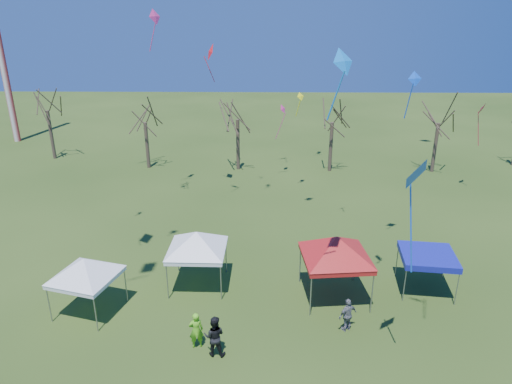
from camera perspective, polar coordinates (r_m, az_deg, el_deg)
ground at (r=20.67m, az=0.71°, el=-18.83°), size 140.00×140.00×0.00m
tree_0 at (r=48.49m, az=-24.95°, el=11.20°), size 3.83×3.83×8.44m
tree_1 at (r=42.57m, az=-13.87°, el=10.43°), size 3.42×3.42×7.54m
tree_2 at (r=40.89m, az=-2.35°, el=11.31°), size 3.71×3.71×8.18m
tree_3 at (r=40.96m, az=9.65°, el=10.75°), size 3.59×3.59×7.91m
tree_4 at (r=43.27m, az=22.15°, el=10.03°), size 3.58×3.58×7.89m
tent_white_west at (r=22.71m, az=-20.72°, el=-8.22°), size 3.60×3.60×3.30m
tent_white_mid at (r=23.41m, az=-7.46°, el=-5.41°), size 4.05×4.05×3.57m
tent_red at (r=22.42m, az=10.06°, el=-6.03°), size 4.42×4.42×3.91m
tent_blue at (r=24.84m, az=20.69°, el=-7.57°), size 2.93×2.93×2.08m
person_green at (r=20.34m, az=-7.49°, el=-16.75°), size 0.69×0.54×1.69m
person_dark at (r=19.83m, az=-5.23°, el=-17.50°), size 0.94×0.76×1.84m
person_grey at (r=21.47m, az=11.39°, el=-14.83°), size 1.02×0.82×1.62m
kite_27 at (r=16.58m, az=10.89°, el=15.61°), size 1.12×1.08×2.54m
kite_11 at (r=34.55m, az=-5.79°, el=17.01°), size 0.95×1.39×2.84m
kite_17 at (r=25.87m, az=19.23°, el=13.06°), size 0.88×0.58×2.53m
kite_19 at (r=34.76m, az=5.59°, el=11.70°), size 0.74×0.71×1.83m
kite_5 at (r=16.18m, az=19.24°, el=2.05°), size 1.46×1.48×4.45m
kite_13 at (r=34.13m, az=-12.51°, el=20.56°), size 0.98×1.14×2.83m
kite_22 at (r=38.91m, az=3.39°, el=10.19°), size 1.01×1.10×2.96m
kite_12 at (r=38.95m, az=26.31°, el=9.22°), size 1.09×1.20×3.41m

